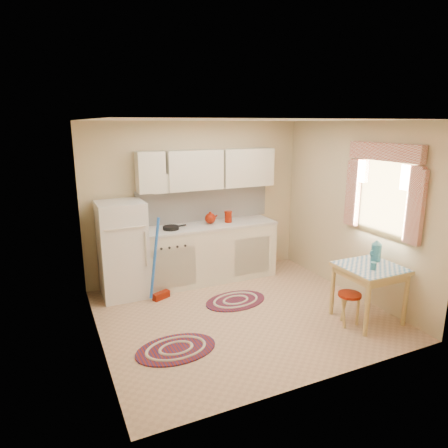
{
  "coord_description": "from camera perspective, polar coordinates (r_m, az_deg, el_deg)",
  "views": [
    {
      "loc": [
        -2.23,
        -4.32,
        2.46
      ],
      "look_at": [
        -0.14,
        0.25,
        1.19
      ],
      "focal_mm": 32.0,
      "sensor_mm": 36.0,
      "label": 1
    }
  ],
  "objects": [
    {
      "name": "base_cabinets",
      "position": [
        6.39,
        -2.59,
        -4.28
      ],
      "size": [
        2.25,
        0.6,
        0.88
      ],
      "primitive_type": "cube",
      "color": "beige",
      "rests_on": "ground"
    },
    {
      "name": "stool",
      "position": [
        5.33,
        17.36,
        -11.52
      ],
      "size": [
        0.34,
        0.34,
        0.42
      ],
      "primitive_type": "cylinder",
      "rotation": [
        0.0,
        0.0,
        -0.24
      ],
      "color": "maroon",
      "rests_on": "ground"
    },
    {
      "name": "rug_left",
      "position": [
        4.71,
        -6.87,
        -17.33
      ],
      "size": [
        0.94,
        0.64,
        0.02
      ],
      "primitive_type": null,
      "rotation": [
        0.0,
        0.0,
        0.02
      ],
      "color": "maroon",
      "rests_on": "ground"
    },
    {
      "name": "red_canister",
      "position": [
        6.38,
        0.61,
        0.96
      ],
      "size": [
        0.14,
        0.14,
        0.16
      ],
      "primitive_type": "cylinder",
      "rotation": [
        0.0,
        0.0,
        -0.23
      ],
      "color": "maroon",
      "rests_on": "countertop"
    },
    {
      "name": "rug_center",
      "position": [
        5.79,
        1.68,
        -10.9
      ],
      "size": [
        0.98,
        0.71,
        0.02
      ],
      "primitive_type": null,
      "rotation": [
        0.0,
        0.0,
        0.11
      ],
      "color": "maroon",
      "rests_on": "ground"
    },
    {
      "name": "room_shell",
      "position": [
        5.22,
        2.98,
        4.62
      ],
      "size": [
        3.64,
        3.6,
        2.52
      ],
      "color": "tan",
      "rests_on": "ground"
    },
    {
      "name": "mug",
      "position": [
        5.22,
        20.56,
        -5.66
      ],
      "size": [
        0.08,
        0.08,
        0.1
      ],
      "primitive_type": "cylinder",
      "rotation": [
        0.0,
        0.0,
        0.13
      ],
      "color": "teal",
      "rests_on": "table"
    },
    {
      "name": "countertop",
      "position": [
        6.26,
        -2.64,
        -0.28
      ],
      "size": [
        2.27,
        0.62,
        0.04
      ],
      "primitive_type": "cube",
      "color": "beige",
      "rests_on": "base_cabinets"
    },
    {
      "name": "red_kettle",
      "position": [
        6.26,
        -1.97,
        0.81
      ],
      "size": [
        0.24,
        0.22,
        0.19
      ],
      "primitive_type": null,
      "rotation": [
        0.0,
        0.0,
        0.35
      ],
      "color": "maroon",
      "rests_on": "countertop"
    },
    {
      "name": "coffee_pot",
      "position": [
        5.51,
        20.92,
        -3.52
      ],
      "size": [
        0.16,
        0.14,
        0.31
      ],
      "primitive_type": null,
      "rotation": [
        0.0,
        0.0,
        0.07
      ],
      "color": "teal",
      "rests_on": "table"
    },
    {
      "name": "table",
      "position": [
        5.47,
        19.89,
        -9.3
      ],
      "size": [
        0.72,
        0.72,
        0.72
      ],
      "primitive_type": "cube",
      "color": "tan",
      "rests_on": "ground"
    },
    {
      "name": "fridge",
      "position": [
        5.92,
        -14.27,
        -3.58
      ],
      "size": [
        0.65,
        0.6,
        1.4
      ],
      "primitive_type": "cube",
      "color": "white",
      "rests_on": "ground"
    },
    {
      "name": "broom",
      "position": [
        5.72,
        -9.16,
        -5.01
      ],
      "size": [
        0.3,
        0.22,
        1.2
      ],
      "primitive_type": null,
      "rotation": [
        0.0,
        0.0,
        0.43
      ],
      "color": "blue",
      "rests_on": "ground"
    },
    {
      "name": "frying_pan",
      "position": [
        6.01,
        -7.58,
        -0.55
      ],
      "size": [
        0.29,
        0.29,
        0.05
      ],
      "primitive_type": "cylinder",
      "rotation": [
        0.0,
        0.0,
        0.22
      ],
      "color": "black",
      "rests_on": "countertop"
    }
  ]
}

